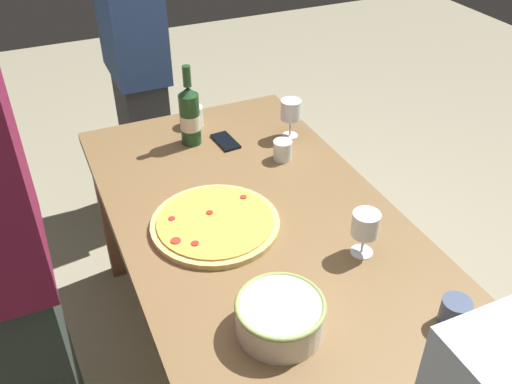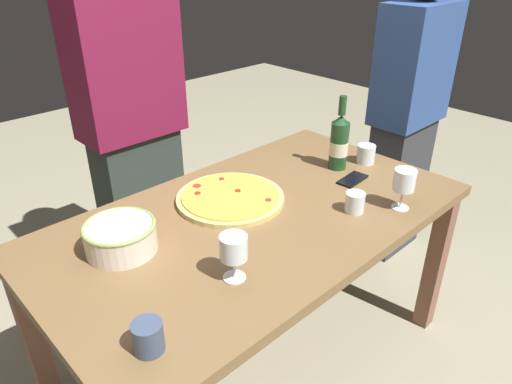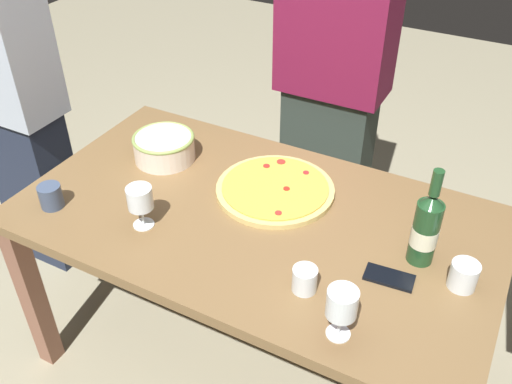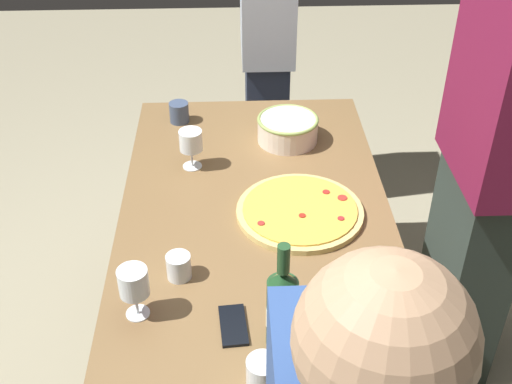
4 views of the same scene
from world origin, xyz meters
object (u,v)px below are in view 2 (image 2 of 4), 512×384
at_px(cup_ceramic, 355,202).
at_px(wine_glass_by_bottle, 404,182).
at_px(dining_table, 256,236).
at_px(serving_bowl, 120,236).
at_px(wine_bottle, 339,142).
at_px(pizza, 229,198).
at_px(wine_glass_near_pizza, 234,250).
at_px(cell_phone, 352,179).
at_px(cup_amber, 366,154).
at_px(person_guest_left, 407,117).
at_px(cup_spare, 148,337).
at_px(person_guest_right, 132,128).

bearing_deg(cup_ceramic, wine_glass_by_bottle, -36.06).
bearing_deg(dining_table, serving_bowl, 163.27).
height_order(dining_table, wine_bottle, wine_bottle).
height_order(pizza, serving_bowl, serving_bowl).
bearing_deg(wine_glass_near_pizza, cell_phone, 10.02).
bearing_deg(cell_phone, cup_amber, -74.91).
bearing_deg(cell_phone, dining_table, 75.74).
bearing_deg(pizza, person_guest_left, -2.32).
distance_m(cup_spare, cell_phone, 1.14).
bearing_deg(person_guest_right, dining_table, -0.00).
distance_m(dining_table, person_guest_left, 1.21).
height_order(cup_ceramic, person_guest_right, person_guest_right).
bearing_deg(cell_phone, wine_glass_near_pizza, 95.25).
distance_m(wine_bottle, person_guest_right, 0.93).
height_order(cup_amber, cup_spare, same).
height_order(pizza, wine_bottle, wine_bottle).
xyz_separation_m(pizza, cup_ceramic, (0.29, -0.38, 0.03)).
relative_size(wine_bottle, cup_spare, 3.93).
xyz_separation_m(pizza, serving_bowl, (-0.46, -0.00, 0.04)).
bearing_deg(wine_glass_by_bottle, wine_bottle, 73.63).
bearing_deg(cup_spare, serving_bowl, 68.64).
distance_m(cup_amber, cell_phone, 0.21).
xyz_separation_m(wine_bottle, cup_amber, (0.14, -0.05, -0.08)).
bearing_deg(pizza, serving_bowl, -179.61).
height_order(pizza, wine_glass_by_bottle, wine_glass_by_bottle).
bearing_deg(wine_glass_near_pizza, person_guest_left, 11.85).
relative_size(wine_glass_by_bottle, person_guest_right, 0.09).
relative_size(wine_glass_by_bottle, cup_amber, 1.91).
bearing_deg(cup_ceramic, cup_spare, -177.00).
bearing_deg(wine_glass_near_pizza, cup_spare, -169.23).
xyz_separation_m(dining_table, person_guest_left, (1.20, 0.10, 0.15)).
relative_size(cup_amber, person_guest_left, 0.05).
distance_m(pizza, cup_amber, 0.70).
height_order(wine_glass_by_bottle, person_guest_right, person_guest_right).
bearing_deg(cup_spare, pizza, 34.14).
relative_size(pizza, person_guest_right, 0.24).
bearing_deg(cup_amber, dining_table, 178.98).
bearing_deg(person_guest_left, wine_glass_by_bottle, 24.85).
relative_size(pizza, wine_bottle, 1.28).
bearing_deg(wine_glass_by_bottle, pizza, 131.60).
relative_size(wine_glass_near_pizza, cell_phone, 1.03).
xyz_separation_m(dining_table, cup_amber, (0.67, -0.01, 0.13)).
distance_m(wine_glass_near_pizza, person_guest_left, 1.53).
height_order(wine_bottle, wine_glass_by_bottle, wine_bottle).
xyz_separation_m(cup_amber, cup_spare, (-1.31, -0.27, -0.00)).
bearing_deg(wine_bottle, pizza, 169.44).
relative_size(wine_glass_near_pizza, cup_spare, 1.79).
xyz_separation_m(wine_glass_near_pizza, cup_amber, (0.97, 0.21, -0.06)).
distance_m(dining_table, cup_spare, 0.71).
bearing_deg(serving_bowl, wine_bottle, -5.56).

